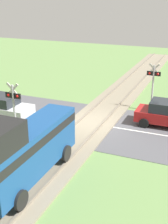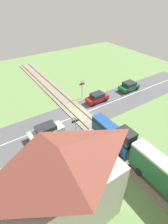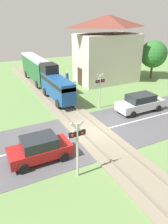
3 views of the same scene
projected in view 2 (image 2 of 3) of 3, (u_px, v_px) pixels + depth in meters
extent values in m
plane|color=#66894C|center=(79.00, 115.00, 25.22)|extent=(60.00, 60.00, 0.00)
cube|color=#515156|center=(79.00, 115.00, 25.21)|extent=(48.00, 6.40, 0.02)
cube|color=silver|center=(79.00, 115.00, 25.21)|extent=(48.00, 0.12, 0.00)
cube|color=gray|center=(79.00, 114.00, 25.19)|extent=(2.80, 48.00, 0.12)
cube|color=slate|center=(84.00, 112.00, 25.44)|extent=(0.10, 48.00, 0.12)
cube|color=slate|center=(75.00, 115.00, 24.79)|extent=(0.10, 48.00, 0.12)
cube|color=navy|center=(112.00, 134.00, 19.68)|extent=(1.35, 5.83, 1.90)
cube|color=black|center=(112.00, 130.00, 19.37)|extent=(1.37, 5.83, 0.36)
cube|color=black|center=(126.00, 135.00, 17.52)|extent=(1.35, 1.87, 0.90)
cylinder|color=black|center=(106.00, 129.00, 21.82)|extent=(0.14, 0.76, 0.76)
cylinder|color=black|center=(96.00, 133.00, 21.17)|extent=(0.14, 0.76, 0.76)
cylinder|color=black|center=(127.00, 147.00, 19.29)|extent=(0.14, 0.76, 0.76)
cylinder|color=black|center=(117.00, 153.00, 18.64)|extent=(0.14, 0.76, 0.76)
cylinder|color=black|center=(148.00, 165.00, 17.34)|extent=(0.14, 0.76, 0.76)
cylinder|color=black|center=(138.00, 172.00, 16.69)|extent=(0.14, 0.76, 0.76)
cube|color=#A81919|center=(97.00, 98.00, 27.75)|extent=(3.62, 1.60, 0.63)
cube|color=#23282D|center=(97.00, 95.00, 27.39)|extent=(1.99, 1.47, 0.60)
cylinder|color=black|center=(94.00, 105.00, 26.87)|extent=(0.60, 0.18, 0.60)
cylinder|color=black|center=(88.00, 100.00, 27.95)|extent=(0.60, 0.18, 0.60)
cylinder|color=black|center=(106.00, 100.00, 27.93)|extent=(0.60, 0.18, 0.60)
cylinder|color=black|center=(100.00, 96.00, 29.01)|extent=(0.60, 0.18, 0.60)
cube|color=silver|center=(46.00, 132.00, 21.30)|extent=(4.34, 1.64, 0.68)
cube|color=#23282D|center=(46.00, 128.00, 20.92)|extent=(2.39, 1.51, 0.60)
cylinder|color=black|center=(54.00, 126.00, 22.69)|extent=(0.60, 0.18, 0.60)
cylinder|color=black|center=(60.00, 133.00, 21.58)|extent=(0.60, 0.18, 0.60)
cylinder|color=black|center=(33.00, 134.00, 21.42)|extent=(0.60, 0.18, 0.60)
cylinder|color=black|center=(38.00, 143.00, 20.30)|extent=(0.60, 0.18, 0.60)
cube|color=#197038|center=(129.00, 87.00, 30.95)|extent=(3.64, 1.83, 0.62)
cube|color=#23282D|center=(129.00, 84.00, 30.59)|extent=(2.00, 1.69, 0.61)
cylinder|color=black|center=(128.00, 92.00, 29.98)|extent=(0.60, 0.18, 0.60)
cylinder|color=black|center=(120.00, 88.00, 31.22)|extent=(0.60, 0.18, 0.60)
cylinder|color=black|center=(137.00, 89.00, 31.05)|extent=(0.60, 0.18, 0.60)
cylinder|color=black|center=(130.00, 85.00, 32.29)|extent=(0.60, 0.18, 0.60)
cylinder|color=#B7B7B7|center=(82.00, 90.00, 28.11)|extent=(0.12, 0.12, 3.14)
cube|color=black|center=(82.00, 84.00, 27.53)|extent=(0.90, 0.08, 0.28)
sphere|color=red|center=(83.00, 84.00, 27.65)|extent=(0.18, 0.18, 0.18)
sphere|color=red|center=(81.00, 84.00, 27.41)|extent=(0.18, 0.18, 0.18)
cube|color=silver|center=(82.00, 82.00, 27.34)|extent=(0.72, 0.04, 0.72)
cube|color=silver|center=(82.00, 82.00, 27.34)|extent=(0.72, 0.04, 0.72)
cylinder|color=#B7B7B7|center=(76.00, 128.00, 20.49)|extent=(0.12, 0.12, 3.14)
cube|color=black|center=(75.00, 121.00, 19.91)|extent=(0.90, 0.08, 0.28)
sphere|color=red|center=(73.00, 122.00, 19.79)|extent=(0.18, 0.18, 0.18)
sphere|color=red|center=(77.00, 120.00, 20.03)|extent=(0.18, 0.18, 0.18)
cube|color=silver|center=(75.00, 119.00, 19.72)|extent=(0.72, 0.04, 0.72)
cube|color=silver|center=(75.00, 119.00, 19.72)|extent=(0.72, 0.04, 0.72)
cube|color=beige|center=(64.00, 197.00, 12.40)|extent=(7.46, 4.40, 5.81)
pyramid|color=brown|center=(59.00, 156.00, 9.89)|extent=(8.06, 4.76, 1.41)
cube|color=#472D1E|center=(104.00, 184.00, 15.18)|extent=(0.06, 1.10, 2.10)
cylinder|color=#2D4C8E|center=(123.00, 191.00, 15.10)|extent=(0.38, 0.38, 1.29)
sphere|color=beige|center=(124.00, 186.00, 14.65)|extent=(0.24, 0.24, 0.24)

